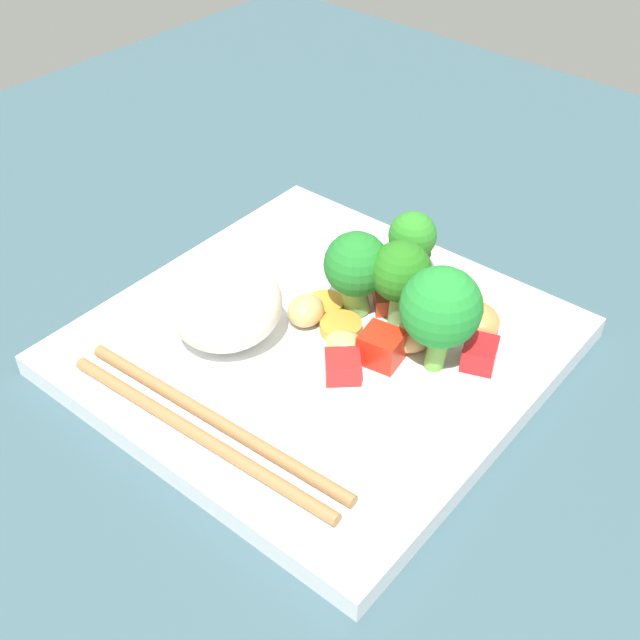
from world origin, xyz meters
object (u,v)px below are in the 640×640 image
Objects in this scene: square_plate at (318,346)px; broccoli_floret_1 at (441,309)px; rice_mound at (226,305)px; chopstick_pair at (205,426)px; carrot_slice_2 at (437,330)px.

square_plate is 3.91× the size of broccoli_floret_1.
rice_mound is 0.36× the size of chopstick_pair.
square_plate is 1.38× the size of chopstick_pair.
chopstick_pair is at bearing 162.43° from carrot_slice_2.
square_plate is 9.70cm from broccoli_floret_1.
broccoli_floret_1 is at bearing 59.88° from chopstick_pair.
chopstick_pair is (-14.13, 6.85, -4.15)cm from broccoli_floret_1.
broccoli_floret_1 is (3.15, -7.44, 5.37)cm from square_plate.
rice_mound is (-4.22, 4.43, 3.85)cm from square_plate.
rice_mound is at bearing 122.37° from chopstick_pair.
square_plate is 3.78× the size of rice_mound.
broccoli_floret_1 reaches higher than chopstick_pair.
broccoli_floret_1 is at bearing -58.17° from rice_mound.
rice_mound is 8.82cm from chopstick_pair.
carrot_slice_2 is at bearing -46.19° from rice_mound.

